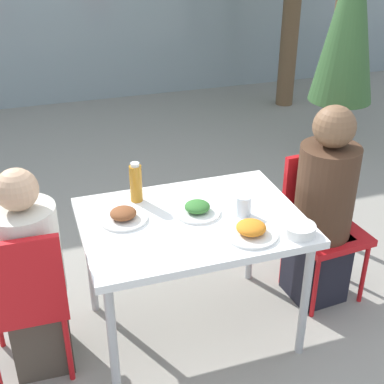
% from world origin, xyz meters
% --- Properties ---
extents(ground_plane, '(24.00, 24.00, 0.00)m').
position_xyz_m(ground_plane, '(0.00, 0.00, 0.00)').
color(ground_plane, gray).
extents(dining_table, '(1.10, 0.80, 0.73)m').
position_xyz_m(dining_table, '(0.00, 0.00, 0.66)').
color(dining_table, white).
rests_on(dining_table, ground).
extents(chair_left, '(0.41, 0.41, 0.87)m').
position_xyz_m(chair_left, '(-0.85, -0.06, 0.51)').
color(chair_left, red).
rests_on(chair_left, ground).
extents(person_left, '(0.31, 0.31, 1.11)m').
position_xyz_m(person_left, '(-0.80, 0.02, 0.53)').
color(person_left, '#473D33').
rests_on(person_left, ground).
extents(chair_right, '(0.43, 0.43, 0.87)m').
position_xyz_m(chair_right, '(0.84, 0.15, 0.51)').
color(chair_right, red).
rests_on(chair_right, ground).
extents(person_right, '(0.33, 0.33, 1.21)m').
position_xyz_m(person_right, '(0.80, 0.07, 0.58)').
color(person_right, black).
rests_on(person_right, ground).
extents(closed_umbrella, '(0.40, 0.40, 2.04)m').
position_xyz_m(closed_umbrella, '(1.19, 0.64, 1.46)').
color(closed_umbrella, '#333333').
rests_on(closed_umbrella, ground).
extents(plate_0, '(0.26, 0.26, 0.07)m').
position_xyz_m(plate_0, '(0.22, -0.23, 0.76)').
color(plate_0, white).
rests_on(plate_0, dining_table).
extents(plate_1, '(0.23, 0.23, 0.07)m').
position_xyz_m(plate_1, '(0.04, 0.04, 0.75)').
color(plate_1, white).
rests_on(plate_1, dining_table).
extents(plate_2, '(0.24, 0.24, 0.07)m').
position_xyz_m(plate_2, '(-0.33, 0.09, 0.75)').
color(plate_2, white).
rests_on(plate_2, dining_table).
extents(bottle, '(0.07, 0.07, 0.22)m').
position_xyz_m(bottle, '(-0.22, 0.27, 0.83)').
color(bottle, '#B7751E').
rests_on(bottle, dining_table).
extents(drinking_cup, '(0.08, 0.08, 0.11)m').
position_xyz_m(drinking_cup, '(0.26, -0.05, 0.78)').
color(drinking_cup, silver).
rests_on(drinking_cup, dining_table).
extents(salad_bowl, '(0.16, 0.16, 0.05)m').
position_xyz_m(salad_bowl, '(0.44, -0.29, 0.75)').
color(salad_bowl, white).
rests_on(salad_bowl, dining_table).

